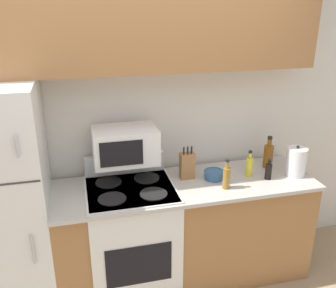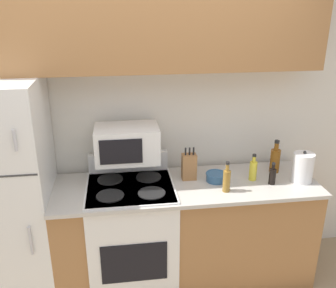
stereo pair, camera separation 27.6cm
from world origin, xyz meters
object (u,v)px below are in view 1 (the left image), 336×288
object	(u,v)px
stove	(132,237)
bowl	(214,174)
knife_block	(187,166)
microwave	(125,145)
bottle_whiskey	(268,155)
kettle	(296,162)
refrigerator	(4,205)
bottle_soy_sauce	(268,171)
bottle_vinegar	(226,177)
bottle_cooking_spray	(249,166)

from	to	relation	value
stove	bowl	distance (m)	0.83
stove	knife_block	size ratio (longest dim) A/B	3.96
bowl	microwave	bearing A→B (deg)	170.52
knife_block	bottle_whiskey	bearing A→B (deg)	2.46
bowl	kettle	world-z (taller)	kettle
refrigerator	stove	world-z (taller)	refrigerator
stove	bottle_soy_sauce	distance (m)	1.21
bottle_soy_sauce	bottle_vinegar	bearing A→B (deg)	-170.28
bowl	bottle_vinegar	xyz separation A→B (m)	(0.03, -0.18, 0.06)
refrigerator	kettle	xyz separation A→B (m)	(2.26, -0.10, 0.14)
bowl	bottle_cooking_spray	bearing A→B (deg)	-3.52
bowl	bottle_vinegar	size ratio (longest dim) A/B	0.69
bottle_cooking_spray	bottle_soy_sauce	size ratio (longest dim) A/B	1.22
microwave	bottle_whiskey	distance (m)	1.23
refrigerator	microwave	distance (m)	0.96
refrigerator	kettle	bearing A→B (deg)	-2.59
refrigerator	bottle_soy_sauce	world-z (taller)	refrigerator
bottle_soy_sauce	bottle_vinegar	size ratio (longest dim) A/B	0.75
kettle	bottle_soy_sauce	bearing A→B (deg)	-176.19
bottle_cooking_spray	bottle_soy_sauce	xyz separation A→B (m)	(0.12, -0.09, -0.02)
bowl	stove	bearing A→B (deg)	-178.49
bowl	bottle_vinegar	world-z (taller)	bottle_vinegar
bottle_cooking_spray	knife_block	bearing A→B (deg)	170.09
bottle_cooking_spray	bowl	bearing A→B (deg)	176.48
bottle_soy_sauce	knife_block	bearing A→B (deg)	164.10
refrigerator	bottle_cooking_spray	xyz separation A→B (m)	(1.88, -0.03, 0.11)
knife_block	stove	bearing A→B (deg)	-169.57
microwave	bottle_soy_sauce	bearing A→B (deg)	-11.42
bottle_soy_sauce	bowl	bearing A→B (deg)	165.46
bowl	bottle_cooking_spray	size ratio (longest dim) A/B	0.75
refrigerator	bowl	size ratio (longest dim) A/B	10.65
bowl	bottle_cooking_spray	world-z (taller)	bottle_cooking_spray
knife_block	kettle	size ratio (longest dim) A/B	1.05
kettle	bottle_vinegar	bearing A→B (deg)	-172.58
refrigerator	bottle_soy_sauce	distance (m)	2.01
bottle_soy_sauce	kettle	bearing A→B (deg)	3.81
bowl	bottle_soy_sauce	distance (m)	0.44
bottle_soy_sauce	bottle_whiskey	world-z (taller)	bottle_whiskey
knife_block	bowl	xyz separation A→B (m)	(0.21, -0.07, -0.07)
refrigerator	bottle_vinegar	size ratio (longest dim) A/B	7.32
bottle_cooking_spray	bottle_whiskey	distance (m)	0.26
refrigerator	bottle_soy_sauce	size ratio (longest dim) A/B	9.76
knife_block	bowl	world-z (taller)	knife_block
microwave	bottle_cooking_spray	world-z (taller)	microwave
knife_block	bottle_soy_sauce	bearing A→B (deg)	-15.90
bottle_cooking_spray	bottle_vinegar	xyz separation A→B (m)	(-0.26, -0.16, 0.01)
bowl	knife_block	bearing A→B (deg)	161.37
stove	bottle_cooking_spray	bearing A→B (deg)	-0.01
knife_block	bottle_cooking_spray	distance (m)	0.51
stove	bowl	world-z (taller)	stove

